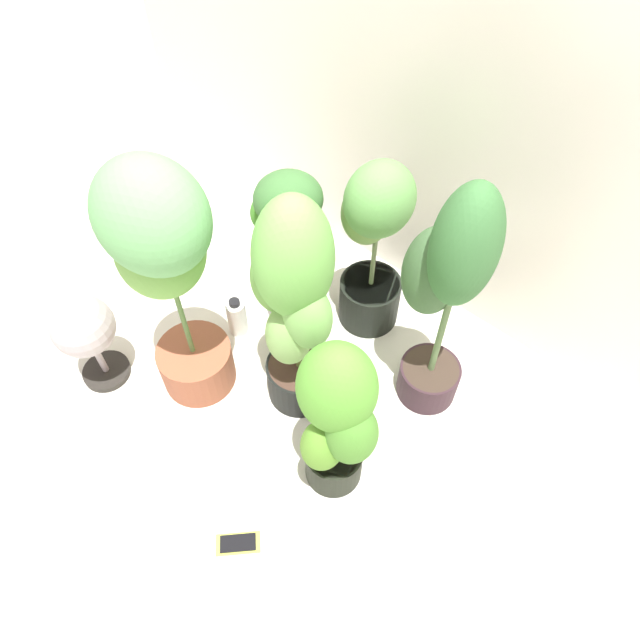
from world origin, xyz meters
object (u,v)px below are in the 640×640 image
cell_phone (238,543)px  nutrient_bottle (237,317)px  potted_plant_center (293,302)px  potted_plant_front_left (165,261)px  floor_fan (85,330)px  potted_plant_back_left (290,240)px  potted_plant_front_right (336,416)px  potted_plant_back_right (446,286)px  potted_plant_back_center (373,241)px

cell_phone → nutrient_bottle: bearing=-0.4°
potted_plant_center → potted_plant_front_left: bearing=-150.0°
floor_fan → potted_plant_back_left: bearing=-35.7°
potted_plant_back_left → potted_plant_front_right: size_ratio=0.93×
floor_fan → nutrient_bottle: size_ratio=2.25×
nutrient_bottle → potted_plant_back_right: bearing=21.1°
potted_plant_back_center → floor_fan: bearing=-122.6°
potted_plant_front_right → potted_plant_front_left: bearing=-177.5°
potted_plant_back_center → cell_phone: (0.28, -1.01, -0.42)m
potted_plant_front_left → cell_phone: potted_plant_front_left is taller
floor_fan → potted_plant_front_right: bearing=-86.3°
potted_plant_front_right → potted_plant_back_right: size_ratio=0.74×
potted_plant_front_left → potted_plant_front_right: potted_plant_front_left is taller
cell_phone → nutrient_bottle: nutrient_bottle is taller
nutrient_bottle → potted_plant_back_center: bearing=50.7°
potted_plant_front_left → nutrient_bottle: bearing=97.4°
potted_plant_back_center → cell_phone: potted_plant_back_center is taller
potted_plant_back_left → potted_plant_center: (0.29, -0.29, 0.15)m
potted_plant_front_left → floor_fan: 0.50m
potted_plant_front_left → potted_plant_back_right: bearing=37.6°
potted_plant_front_right → cell_phone: potted_plant_front_right is taller
potted_plant_back_center → cell_phone: size_ratio=5.06×
potted_plant_front_right → nutrient_bottle: potted_plant_front_right is taller
cell_phone → potted_plant_back_left: bearing=-13.8°
potted_plant_back_right → potted_plant_back_left: bearing=-177.1°
potted_plant_back_center → potted_plant_front_right: (0.36, -0.63, 0.00)m
potted_plant_front_left → cell_phone: size_ratio=6.71×
potted_plant_center → cell_phone: (0.24, -0.55, -0.53)m
cell_phone → nutrient_bottle: (-0.61, 0.60, 0.08)m
potted_plant_back_center → nutrient_bottle: bearing=-129.3°
potted_plant_back_right → potted_plant_front_right: bearing=-92.1°
potted_plant_back_center → cell_phone: 1.13m
potted_plant_back_right → floor_fan: size_ratio=2.38×
potted_plant_back_left → cell_phone: 1.07m
floor_fan → nutrient_bottle: floor_fan is taller
potted_plant_back_center → potted_plant_front_right: bearing=-60.5°
nutrient_bottle → potted_plant_center: bearing=-7.6°
potted_plant_front_left → potted_plant_center: (0.34, 0.20, -0.10)m
potted_plant_back_center → potted_plant_back_right: (0.37, -0.14, 0.16)m
potted_plant_front_right → cell_phone: 0.57m
cell_phone → floor_fan: floor_fan is taller
potted_plant_back_left → potted_plant_back_right: bearing=2.9°
potted_plant_front_left → cell_phone: 0.93m
potted_plant_center → nutrient_bottle: bearing=172.4°
floor_fan → potted_plant_front_left: bearing=-60.9°
cell_phone → floor_fan: 0.90m
potted_plant_back_center → potted_plant_front_right: potted_plant_back_center is taller
potted_plant_back_left → potted_plant_center: bearing=-45.0°
potted_plant_front_right → nutrient_bottle: size_ratio=3.95×
potted_plant_front_left → potted_plant_back_right: 0.86m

